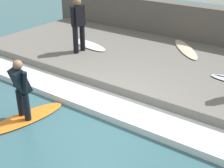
# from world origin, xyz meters

# --- Properties ---
(ground_plane) EXTENTS (28.00, 28.00, 0.00)m
(ground_plane) POSITION_xyz_m (0.00, 0.00, 0.00)
(ground_plane) COLOR #335B66
(concrete_ledge) EXTENTS (4.40, 11.86, 0.39)m
(concrete_ledge) POSITION_xyz_m (3.21, 0.00, 0.19)
(concrete_ledge) COLOR #66635E
(concrete_ledge) RESTS_ON ground_plane
(back_wall) EXTENTS (0.50, 12.45, 1.59)m
(back_wall) POSITION_xyz_m (5.66, 0.00, 0.79)
(back_wall) COLOR #544F49
(back_wall) RESTS_ON ground_plane
(wave_foam_crest) EXTENTS (0.95, 11.26, 0.16)m
(wave_foam_crest) POSITION_xyz_m (0.53, 0.00, 0.08)
(wave_foam_crest) COLOR silver
(wave_foam_crest) RESTS_ON ground_plane
(surfboard_riding) EXTENTS (2.04, 0.92, 0.06)m
(surfboard_riding) POSITION_xyz_m (-0.94, 1.38, 0.03)
(surfboard_riding) COLOR orange
(surfboard_riding) RESTS_ON ground_plane
(surfer_riding) EXTENTS (0.43, 0.58, 1.38)m
(surfer_riding) POSITION_xyz_m (-0.94, 1.38, 0.83)
(surfer_riding) COLOR black
(surfer_riding) RESTS_ON surfboard_riding
(surfer_waiting_near) EXTENTS (0.58, 0.28, 1.69)m
(surfer_waiting_near) POSITION_xyz_m (2.37, 2.59, 1.34)
(surfer_waiting_near) COLOR black
(surfer_waiting_near) RESTS_ON concrete_ledge
(surfboard_waiting_near) EXTENTS (0.90, 1.70, 0.06)m
(surfboard_waiting_near) POSITION_xyz_m (2.99, 2.70, 0.42)
(surfboard_waiting_near) COLOR white
(surfboard_waiting_near) RESTS_ON concrete_ledge
(surfboard_spare) EXTENTS (1.75, 1.59, 0.06)m
(surfboard_spare) POSITION_xyz_m (4.49, -0.11, 0.42)
(surfboard_spare) COLOR beige
(surfboard_spare) RESTS_ON concrete_ledge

